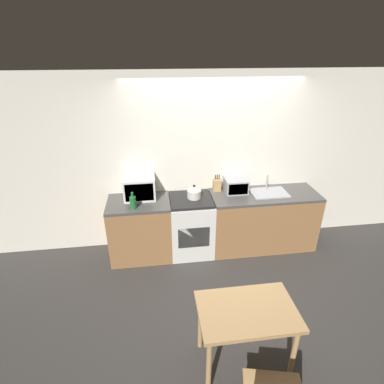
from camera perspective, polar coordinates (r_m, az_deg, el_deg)
The scene contains 12 objects.
ground_plane at distance 4.23m, azimuth 6.32°, elevation -16.74°, with size 16.00×16.00×0.00m, color #33302D.
wall_back at distance 4.49m, azimuth 3.78°, elevation 5.58°, with size 10.00×0.06×2.60m.
counter_left_run at distance 4.49m, azimuth -9.78°, elevation -6.91°, with size 0.88×0.62×0.90m.
counter_right_run at distance 4.76m, azimuth 13.20°, elevation -5.19°, with size 1.59×0.62×0.90m.
stove_range at distance 4.51m, azimuth -0.18°, elevation -6.35°, with size 0.62×0.62×0.90m.
kettle at distance 4.27m, azimuth 0.42°, elevation -0.03°, with size 0.20×0.20×0.21m.
microwave at distance 4.30m, azimuth -9.97°, elevation 0.83°, with size 0.44×0.34×0.32m.
bottle at distance 4.06m, azimuth -11.19°, elevation -1.94°, with size 0.08×0.08×0.24m.
knife_block at distance 4.49m, azimuth 4.77°, elevation 1.37°, with size 0.11×0.10×0.26m.
toaster_oven at distance 4.49m, azimuth 8.33°, elevation 1.29°, with size 0.33×0.31×0.21m.
sink_basin at distance 4.57m, azimuth 14.46°, elevation -0.08°, with size 0.53×0.36×0.24m.
dining_table at distance 3.02m, azimuth 10.33°, elevation -22.54°, with size 0.90×0.59×0.72m.
Camera 1 is at (-0.86, -3.00, 2.86)m, focal length 28.00 mm.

